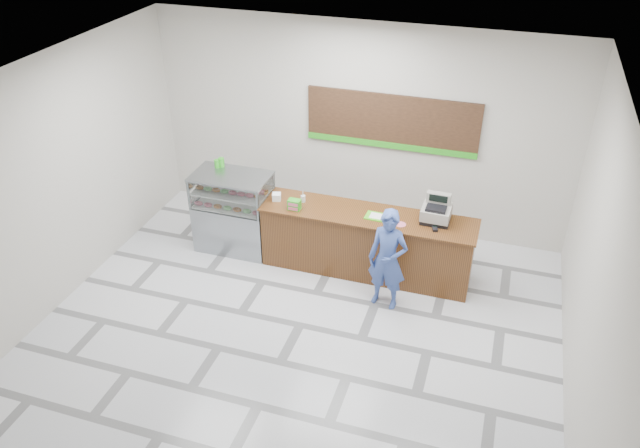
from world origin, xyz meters
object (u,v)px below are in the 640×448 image
(sales_counter, at_px, (367,243))
(cash_register, at_px, (437,211))
(serving_tray, at_px, (377,217))
(display_case, at_px, (234,211))
(customer, at_px, (388,259))

(sales_counter, bearing_deg, cash_register, 8.01)
(sales_counter, bearing_deg, serving_tray, -16.59)
(cash_register, bearing_deg, display_case, -175.99)
(sales_counter, distance_m, display_case, 2.23)
(display_case, height_order, cash_register, cash_register)
(display_case, xyz_separation_m, serving_tray, (2.37, -0.04, 0.36))
(display_case, height_order, customer, customer)
(sales_counter, xyz_separation_m, cash_register, (0.99, 0.14, 0.66))
(serving_tray, relative_size, customer, 0.22)
(display_case, bearing_deg, customer, -14.61)
(sales_counter, xyz_separation_m, serving_tray, (0.15, -0.04, 0.52))
(display_case, distance_m, cash_register, 3.25)
(sales_counter, height_order, cash_register, cash_register)
(sales_counter, relative_size, serving_tray, 9.40)
(display_case, height_order, serving_tray, display_case)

